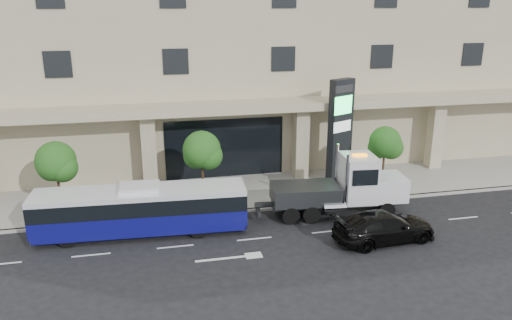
{
  "coord_description": "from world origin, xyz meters",
  "views": [
    {
      "loc": [
        -4.85,
        -24.06,
        11.56
      ],
      "look_at": [
        0.86,
        2.0,
        3.1
      ],
      "focal_mm": 35.0,
      "sensor_mm": 36.0,
      "label": 1
    }
  ],
  "objects_px": {
    "tow_truck": "(345,188)",
    "city_bus": "(141,209)",
    "signage_pylon": "(340,132)",
    "black_sedan": "(384,227)"
  },
  "relations": [
    {
      "from": "tow_truck",
      "to": "city_bus",
      "type": "bearing_deg",
      "value": -174.02
    },
    {
      "from": "city_bus",
      "to": "signage_pylon",
      "type": "bearing_deg",
      "value": 23.79
    },
    {
      "from": "tow_truck",
      "to": "signage_pylon",
      "type": "bearing_deg",
      "value": 77.93
    },
    {
      "from": "city_bus",
      "to": "signage_pylon",
      "type": "height_order",
      "value": "signage_pylon"
    },
    {
      "from": "black_sedan",
      "to": "signage_pylon",
      "type": "distance_m",
      "value": 8.72
    },
    {
      "from": "city_bus",
      "to": "tow_truck",
      "type": "height_order",
      "value": "tow_truck"
    },
    {
      "from": "city_bus",
      "to": "black_sedan",
      "type": "height_order",
      "value": "city_bus"
    },
    {
      "from": "city_bus",
      "to": "black_sedan",
      "type": "distance_m",
      "value": 12.43
    },
    {
      "from": "city_bus",
      "to": "tow_truck",
      "type": "xyz_separation_m",
      "value": [
        11.2,
        0.14,
        0.22
      ]
    },
    {
      "from": "city_bus",
      "to": "signage_pylon",
      "type": "xyz_separation_m",
      "value": [
        12.65,
        4.79,
        2.24
      ]
    }
  ]
}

